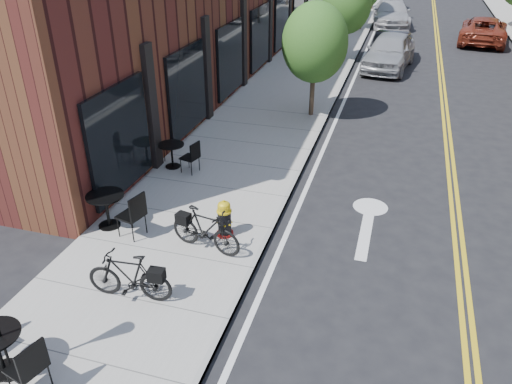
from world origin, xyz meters
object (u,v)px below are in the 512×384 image
(bistro_set_c, at_px, (172,152))
(parked_car_b, at_px, (390,48))
(fire_hydrant, at_px, (224,219))
(bicycle_right, at_px, (205,230))
(parked_car_far, at_px, (484,30))
(bicycle_left, at_px, (129,276))
(parked_car_c, at_px, (391,13))
(parked_car_a, at_px, (389,51))
(bistro_set_b, at_px, (106,206))

(bistro_set_c, relative_size, parked_car_b, 0.40)
(fire_hydrant, distance_m, bicycle_right, 0.67)
(parked_car_far, bearing_deg, fire_hydrant, 79.02)
(fire_hydrant, xyz_separation_m, bistro_set_c, (-2.54, 2.79, 0.04))
(bicycle_left, bearing_deg, bistro_set_c, -167.85)
(parked_car_c, height_order, parked_car_far, parked_car_c)
(parked_car_a, xyz_separation_m, parked_car_far, (4.73, 7.04, -0.09))
(bicycle_right, height_order, bistro_set_b, bistro_set_b)
(fire_hydrant, height_order, bicycle_left, bicycle_left)
(parked_car_a, relative_size, parked_car_b, 1.11)
(fire_hydrant, distance_m, bistro_set_c, 3.77)
(bistro_set_c, height_order, parked_car_far, parked_car_far)
(bicycle_left, xyz_separation_m, parked_car_a, (3.50, 17.90, 0.20))
(bistro_set_c, xyz_separation_m, parked_car_a, (5.10, 12.68, 0.24))
(bicycle_left, bearing_deg, parked_car_b, 164.86)
(fire_hydrant, height_order, parked_car_c, parked_car_c)
(parked_car_c, xyz_separation_m, parked_car_far, (5.24, -3.68, -0.08))
(bicycle_right, bearing_deg, fire_hydrant, -4.69)
(bistro_set_c, height_order, parked_car_a, parked_car_a)
(bicycle_left, bearing_deg, bistro_set_b, -145.14)
(parked_car_b, bearing_deg, parked_car_far, 57.86)
(bicycle_right, xyz_separation_m, parked_car_far, (7.48, 23.14, 0.10))
(parked_car_a, distance_m, parked_car_b, 1.11)
(parked_car_a, bearing_deg, parked_car_far, 63.53)
(bicycle_right, bearing_deg, parked_car_far, -6.60)
(parked_car_b, bearing_deg, bistro_set_b, -100.15)
(parked_car_far, bearing_deg, bistro_set_b, 73.58)
(parked_car_c, bearing_deg, bicycle_left, -101.59)
(bistro_set_b, relative_size, parked_car_b, 0.47)
(bistro_set_c, bearing_deg, parked_car_far, 76.97)
(bistro_set_b, height_order, bistro_set_c, bistro_set_b)
(bicycle_left, relative_size, parked_car_a, 0.34)
(bicycle_left, height_order, parked_car_b, parked_car_b)
(bicycle_right, xyz_separation_m, parked_car_b, (2.70, 17.21, 0.09))
(parked_car_a, bearing_deg, parked_car_b, 99.59)
(parked_car_far, bearing_deg, bicycle_right, 79.08)
(bicycle_left, distance_m, parked_car_c, 28.78)
(bicycle_left, relative_size, parked_car_b, 0.38)
(fire_hydrant, relative_size, parked_car_b, 0.20)
(bicycle_left, bearing_deg, parked_car_far, 156.90)
(bicycle_right, xyz_separation_m, parked_car_c, (2.24, 26.82, 0.19))
(bistro_set_c, height_order, parked_car_c, parked_car_c)
(bistro_set_b, distance_m, parked_car_b, 17.75)
(bistro_set_b, xyz_separation_m, bistro_set_c, (0.09, 3.20, -0.08))
(bistro_set_b, bearing_deg, parked_car_c, 93.73)
(fire_hydrant, height_order, parked_car_a, parked_car_a)
(parked_car_c, bearing_deg, bistro_set_b, -105.59)
(parked_car_c, bearing_deg, parked_car_b, -92.85)
(bicycle_right, height_order, parked_car_c, parked_car_c)
(bistro_set_c, bearing_deg, bicycle_left, -59.54)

